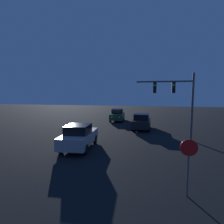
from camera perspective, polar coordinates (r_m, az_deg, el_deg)
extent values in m
cube|color=#99999E|center=(13.03, -10.63, -8.36)|extent=(2.12, 4.24, 0.80)
cube|color=black|center=(12.68, -10.98, -5.49)|extent=(1.68, 1.89, 0.61)
cylinder|color=black|center=(14.57, -12.17, -8.48)|extent=(0.25, 0.67, 0.66)
cylinder|color=black|center=(14.09, -5.60, -8.87)|extent=(0.25, 0.67, 0.66)
cylinder|color=black|center=(12.29, -16.36, -11.30)|extent=(0.25, 0.67, 0.66)
cylinder|color=black|center=(11.71, -8.61, -11.98)|extent=(0.25, 0.67, 0.66)
sphere|color=#F9EFC6|center=(15.09, -9.93, -6.07)|extent=(0.18, 0.18, 0.18)
sphere|color=#F9EFC6|center=(14.81, -6.17, -6.24)|extent=(0.18, 0.18, 0.18)
cube|color=black|center=(19.82, 9.62, -3.44)|extent=(1.98, 4.18, 0.80)
cube|color=black|center=(19.51, 9.61, -1.49)|extent=(1.63, 1.84, 0.61)
cylinder|color=black|center=(21.21, 7.56, -3.88)|extent=(0.22, 0.67, 0.66)
cylinder|color=black|center=(21.10, 12.16, -4.01)|extent=(0.22, 0.67, 0.66)
cylinder|color=black|center=(18.71, 6.71, -5.18)|extent=(0.22, 0.67, 0.66)
cylinder|color=black|center=(18.59, 11.93, -5.35)|extent=(0.22, 0.67, 0.66)
sphere|color=#F9EFC6|center=(21.90, 8.70, -2.32)|extent=(0.18, 0.18, 0.18)
sphere|color=#F9EFC6|center=(21.83, 11.35, -2.40)|extent=(0.18, 0.18, 0.18)
cube|color=#1E4728|center=(25.47, 1.76, -1.29)|extent=(2.12, 4.24, 0.80)
cube|color=black|center=(25.60, 1.82, 0.33)|extent=(1.68, 1.89, 0.61)
cylinder|color=black|center=(24.19, 3.43, -2.63)|extent=(0.25, 0.67, 0.66)
cylinder|color=black|center=(24.38, -0.55, -2.56)|extent=(0.25, 0.67, 0.66)
cylinder|color=black|center=(26.71, 3.87, -1.83)|extent=(0.25, 0.67, 0.66)
cylinder|color=black|center=(26.89, 0.26, -1.76)|extent=(0.25, 0.67, 0.66)
sphere|color=#F9EFC6|center=(23.36, 2.44, -1.75)|extent=(0.18, 0.18, 0.18)
sphere|color=#F9EFC6|center=(23.48, -0.02, -1.71)|extent=(0.18, 0.18, 0.18)
cylinder|color=#4C4C51|center=(15.80, 24.72, 1.37)|extent=(0.18, 0.18, 5.63)
cube|color=#4C4C51|center=(15.45, 16.68, 9.51)|extent=(4.57, 0.12, 0.12)
cube|color=black|center=(15.50, 19.45, 7.52)|extent=(0.28, 0.28, 0.90)
cylinder|color=green|center=(15.36, 19.55, 8.29)|extent=(0.20, 0.02, 0.20)
cube|color=black|center=(15.38, 13.77, 7.70)|extent=(0.28, 0.28, 0.90)
cylinder|color=green|center=(15.24, 13.80, 8.48)|extent=(0.20, 0.02, 0.20)
cylinder|color=#4C4C51|center=(7.51, 23.54, -16.45)|extent=(0.07, 0.07, 2.24)
cylinder|color=red|center=(7.23, 23.83, -10.64)|extent=(0.64, 0.03, 0.64)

